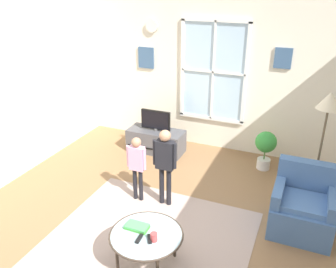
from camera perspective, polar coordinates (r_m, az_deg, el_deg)
name	(u,v)px	position (r m, az deg, el deg)	size (l,w,h in m)	color
ground_plane	(159,234)	(4.76, -1.50, -15.79)	(6.05, 6.16, 0.02)	olive
back_wall	(222,71)	(6.54, 8.78, 9.97)	(5.45, 0.17, 2.96)	silver
area_rug	(149,239)	(4.66, -3.01, -16.59)	(2.48, 2.19, 0.01)	tan
tv_stand	(156,141)	(6.66, -1.95, -1.10)	(1.05, 0.48, 0.42)	#4C4C51
television	(156,120)	(6.49, -2.01, 2.24)	(0.57, 0.08, 0.39)	#4C4C4C
armchair	(303,208)	(4.94, 20.92, -11.05)	(0.76, 0.74, 0.87)	#476B9E
coffee_table	(146,236)	(4.08, -3.51, -16.10)	(0.83, 0.83, 0.44)	#99B2B7
book_stack	(137,227)	(4.13, -5.03, -14.67)	(0.27, 0.15, 0.05)	green
cup	(154,237)	(3.95, -2.30, -16.27)	(0.08, 0.08, 0.10)	#BF3F3F
remote_near_books	(139,239)	(3.99, -4.68, -16.50)	(0.04, 0.14, 0.02)	black
remote_near_cup	(150,239)	(3.98, -3.00, -16.56)	(0.04, 0.14, 0.02)	black
person_pink_shirt	(137,162)	(5.06, -5.03, -4.50)	(0.30, 0.14, 1.01)	black
person_black_shirt	(165,159)	(4.89, -0.47, -4.09)	(0.35, 0.16, 1.17)	black
potted_plant_by_window	(266,146)	(6.18, 15.48, -1.84)	(0.36, 0.36, 0.68)	silver
floor_lamp	(327,113)	(4.98, 24.34, 3.09)	(0.32, 0.32, 1.72)	black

